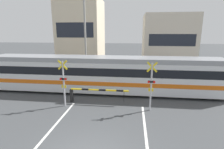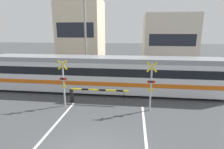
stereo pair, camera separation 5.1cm
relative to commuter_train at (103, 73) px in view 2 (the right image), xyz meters
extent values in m
cube|color=#5B564C|center=(0.78, -0.72, -1.60)|extent=(50.00, 0.10, 0.08)
cube|color=#5B564C|center=(0.78, 0.72, -1.60)|extent=(50.00, 0.10, 0.08)
cube|color=white|center=(-1.70, -7.73, -1.64)|extent=(0.14, 9.77, 0.01)
cube|color=silver|center=(0.00, 0.00, -0.18)|extent=(19.69, 2.64, 2.47)
cube|color=gray|center=(0.00, 0.00, 1.24)|extent=(19.50, 2.32, 0.36)
cube|color=orange|center=(0.00, 0.00, -0.55)|extent=(19.71, 2.69, 0.32)
cube|color=black|center=(0.00, 0.00, 0.38)|extent=(18.91, 2.68, 0.64)
cylinder|color=black|center=(-6.10, -0.72, -1.26)|extent=(0.76, 0.12, 0.76)
cylinder|color=black|center=(-6.10, 0.72, -1.26)|extent=(0.76, 0.12, 0.76)
cylinder|color=black|center=(6.11, -0.72, -1.26)|extent=(0.76, 0.12, 0.76)
cylinder|color=black|center=(6.11, 0.72, -1.26)|extent=(0.76, 0.12, 0.76)
cube|color=black|center=(-1.95, -2.54, -1.16)|extent=(0.20, 0.20, 0.97)
cube|color=yellow|center=(0.16, -2.54, -0.64)|extent=(4.22, 0.09, 0.09)
cube|color=black|center=(-0.90, -2.54, -0.64)|extent=(0.51, 0.10, 0.10)
cube|color=black|center=(0.37, -2.54, -0.64)|extent=(0.51, 0.10, 0.10)
cube|color=black|center=(1.64, -2.54, -0.64)|extent=(0.51, 0.10, 0.10)
cylinder|color=black|center=(1.93, -2.54, -1.09)|extent=(0.02, 0.02, 0.80)
cube|color=black|center=(3.51, 2.67, -1.16)|extent=(0.20, 0.20, 0.97)
cube|color=yellow|center=(1.40, 2.67, -0.64)|extent=(4.22, 0.09, 0.09)
cube|color=black|center=(2.45, 2.67, -0.64)|extent=(0.51, 0.10, 0.10)
cube|color=black|center=(1.19, 2.67, -0.64)|extent=(0.51, 0.10, 0.10)
cube|color=black|center=(-0.08, 2.67, -0.64)|extent=(0.51, 0.10, 0.10)
cylinder|color=black|center=(-0.38, 2.67, -1.09)|extent=(0.02, 0.02, 0.80)
cylinder|color=#B2B2B7|center=(-2.15, -3.34, -0.05)|extent=(0.11, 0.11, 3.18)
cube|color=yellow|center=(-2.15, -3.34, 1.29)|extent=(0.68, 0.04, 0.68)
cube|color=yellow|center=(-2.15, -3.34, 1.29)|extent=(0.68, 0.04, 0.68)
cube|color=black|center=(-2.15, -3.34, 0.33)|extent=(0.44, 0.12, 0.12)
cylinder|color=red|center=(-2.32, -3.42, 0.33)|extent=(0.15, 0.03, 0.15)
cylinder|color=red|center=(-1.98, -3.42, 0.33)|extent=(0.15, 0.03, 0.15)
cube|color=yellow|center=(-2.15, -3.36, -0.21)|extent=(0.32, 0.03, 0.20)
cylinder|color=#B2B2B7|center=(3.71, -3.34, -0.05)|extent=(0.11, 0.11, 3.18)
cube|color=yellow|center=(3.71, -3.34, 1.29)|extent=(0.68, 0.04, 0.68)
cube|color=yellow|center=(3.71, -3.34, 1.29)|extent=(0.68, 0.04, 0.68)
cube|color=black|center=(3.71, -3.34, 0.33)|extent=(0.44, 0.12, 0.12)
cylinder|color=red|center=(3.54, -3.42, 0.33)|extent=(0.15, 0.03, 0.15)
cylinder|color=red|center=(3.88, -3.42, 0.33)|extent=(0.15, 0.03, 0.15)
cube|color=yellow|center=(3.71, -3.36, -0.21)|extent=(0.32, 0.03, 0.20)
cylinder|color=#33384C|center=(1.16, 5.78, -1.25)|extent=(0.13, 0.13, 0.77)
cylinder|color=#33384C|center=(1.30, 5.78, -1.25)|extent=(0.13, 0.13, 0.77)
cube|color=navy|center=(1.23, 5.78, -0.56)|extent=(0.38, 0.22, 0.61)
sphere|color=tan|center=(1.23, 5.78, -0.15)|extent=(0.21, 0.21, 0.21)
cube|color=beige|center=(-5.33, 11.85, 3.23)|extent=(6.06, 6.11, 9.74)
cube|color=#1E232D|center=(-5.33, 8.78, 3.72)|extent=(5.09, 0.03, 1.95)
cube|color=beige|center=(7.28, 11.85, 2.09)|extent=(6.85, 6.11, 7.47)
cube|color=#1E232D|center=(7.28, 8.78, 2.47)|extent=(5.75, 0.03, 1.49)
cylinder|color=gray|center=(-2.90, 5.17, 2.59)|extent=(0.22, 0.22, 8.47)
camera|label=1|loc=(2.54, -14.31, 3.39)|focal=28.00mm
camera|label=2|loc=(2.59, -14.30, 3.39)|focal=28.00mm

